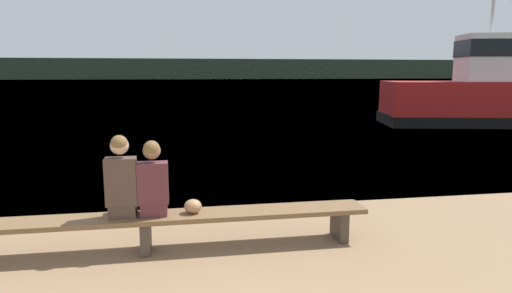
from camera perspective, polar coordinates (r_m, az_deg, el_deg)
The scene contains 7 objects.
water_surface at distance 127.47m, azimuth -10.41°, elevation 8.15°, with size 240.00×240.00×0.00m, color teal.
far_shoreline at distance 150.00m, azimuth -10.42°, elevation 9.51°, with size 600.00×12.00×6.29m, color #2D3D2D.
bench_main at distance 6.05m, azimuth -13.67°, elevation -9.24°, with size 5.80×0.51×0.47m.
person_left at distance 5.91m, azimuth -16.50°, elevation -3.95°, with size 0.38×0.37×1.05m.
person_right at distance 5.89m, azimuth -12.76°, elevation -4.26°, with size 0.38×0.36×0.97m.
shopping_bag at distance 5.99m, azimuth -7.90°, elevation -7.41°, with size 0.23×0.22×0.18m.
tugboat_red at distance 22.14m, azimuth 26.71°, elevation 5.60°, with size 8.87×4.96×6.94m.
Camera 1 is at (0.49, -2.20, 2.28)m, focal length 32.00 mm.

